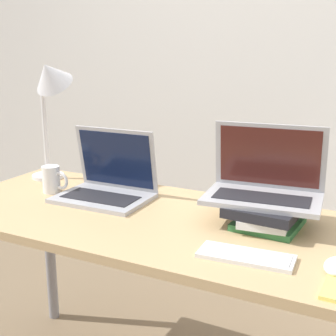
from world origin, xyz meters
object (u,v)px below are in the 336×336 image
laptop_on_books (265,184)px  mug (52,179)px  laptop_left (107,185)px  book_stack (267,213)px  mouse (336,266)px  wireless_keyboard (246,256)px  desk_lamp (49,88)px

laptop_on_books → mug: bearing=-175.1°
laptop_left → mug: 0.24m
book_stack → mug: mug is taller
book_stack → laptop_on_books: laptop_on_books is taller
mouse → laptop_left: bearing=164.4°
wireless_keyboard → mug: (-0.88, 0.23, 0.05)m
laptop_on_books → wireless_keyboard: bearing=-82.8°
laptop_left → wireless_keyboard: 0.71m
mug → wireless_keyboard: bearing=-14.8°
laptop_left → book_stack: laptop_left is taller
wireless_keyboard → mouse: bearing=7.5°
mug → laptop_on_books: bearing=4.9°
desk_lamp → book_stack: bearing=-5.7°
laptop_left → mouse: size_ratio=3.27×
mug → desk_lamp: (-0.10, 0.13, 0.35)m
book_stack → mouse: book_stack is taller
laptop_left → wireless_keyboard: (0.65, -0.28, -0.05)m
laptop_on_books → mug: (-0.85, -0.07, -0.07)m
desk_lamp → mouse: bearing=-15.3°
wireless_keyboard → mouse: mouse is taller
book_stack → wireless_keyboard: book_stack is taller
laptop_on_books → desk_lamp: bearing=176.5°
book_stack → mug: 0.87m
mouse → mug: size_ratio=0.91×
laptop_left → laptop_on_books: 0.61m
laptop_on_books → mouse: laptop_on_books is taller
wireless_keyboard → desk_lamp: size_ratio=0.50×
laptop_left → mug: size_ratio=2.99×
laptop_left → book_stack: size_ratio=1.30×
mouse → wireless_keyboard: bearing=-172.5°
wireless_keyboard → mug: mug is taller
book_stack → wireless_keyboard: 0.27m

